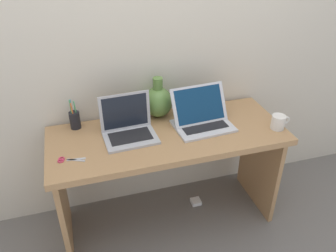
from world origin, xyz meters
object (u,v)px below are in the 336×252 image
Objects in this scene: scissors at (66,160)px; laptop_right at (201,116)px; pen_cup at (75,120)px; power_brick at (196,202)px; coffee_mug at (278,122)px; laptop_left at (128,125)px; green_vase at (158,101)px.

laptop_right is at bearing 9.65° from scissors.
pen_cup reaches higher than power_brick.
power_brick is (-0.42, 0.21, -0.74)m from coffee_mug.
laptop_left is at bearing -29.28° from pen_cup.
laptop_left is 2.13× the size of scissors.
green_vase is 0.69m from scissors.
laptop_left reaches higher than coffee_mug.
laptop_right is at bearing -13.71° from pen_cup.
laptop_left is 0.91m from coffee_mug.
laptop_left is 2.61× the size of coffee_mug.
green_vase is 1.80× the size of scissors.
pen_cup is (-0.30, 0.17, -0.01)m from laptop_left.
green_vase reaches higher than pen_cup.
laptop_right is at bearing -2.19° from laptop_left.
laptop_right reaches higher than pen_cup.
scissors is at bearing -156.80° from laptop_left.
laptop_right is at bearing -39.54° from green_vase.
green_vase is at bearing 151.33° from coffee_mug.
laptop_right reaches higher than coffee_mug.
power_brick is at bearing 153.05° from coffee_mug.
laptop_left is 0.29m from green_vase.
green_vase is at bearing 28.64° from scissors.
green_vase is 2.20× the size of coffee_mug.
laptop_left is 0.40m from scissors.
laptop_right is (0.46, -0.02, -0.00)m from laptop_left.
green_vase is 3.79× the size of power_brick.
scissors is at bearing -167.88° from power_brick.
pen_cup is 0.34m from scissors.
coffee_mug is 0.88m from power_brick.
laptop_left is at bearing 23.20° from scissors.
laptop_right is at bearing -108.14° from power_brick.
green_vase is (0.23, 0.17, 0.04)m from laptop_left.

